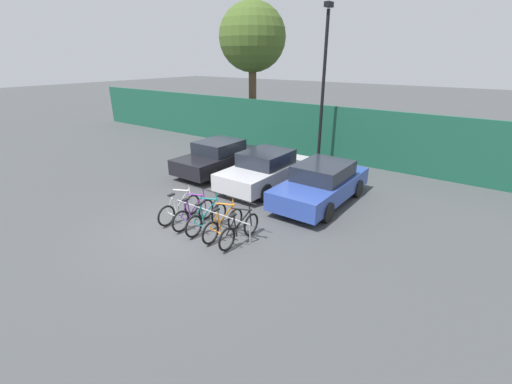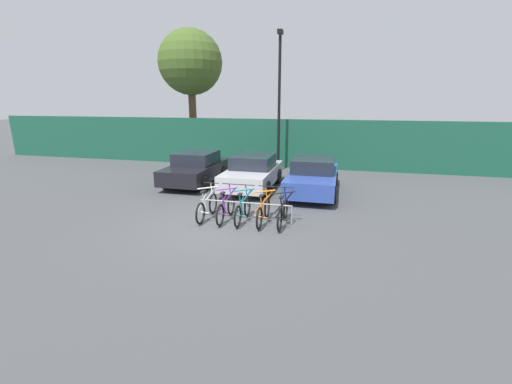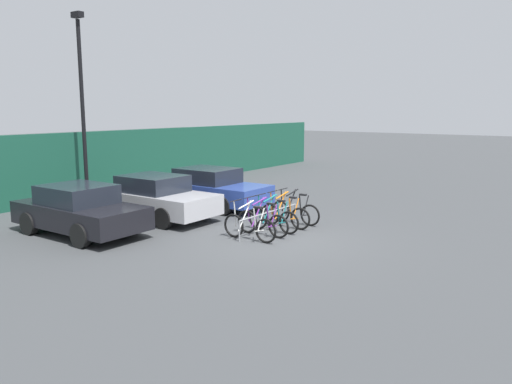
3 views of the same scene
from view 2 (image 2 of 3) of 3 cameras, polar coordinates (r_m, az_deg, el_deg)
name	(u,v)px [view 2 (image 2 of 3)]	position (r m, az deg, el deg)	size (l,w,h in m)	color
ground_plane	(218,225)	(10.22, -6.40, -5.56)	(120.00, 120.00, 0.00)	#424447
hoarding_wall	(277,143)	(18.89, 3.59, 8.09)	(36.00, 0.16, 2.60)	#19513D
bike_rack	(245,205)	(10.47, -1.82, -2.20)	(2.93, 0.04, 0.57)	gray
bicycle_white	(207,207)	(10.75, -8.17, -2.44)	(0.68, 1.71, 1.05)	black
bicycle_purple	(226,208)	(10.53, -5.04, -2.71)	(0.68, 1.71, 1.05)	black
bicycle_teal	(243,210)	(10.38, -2.22, -2.93)	(0.68, 1.71, 1.05)	black
bicycle_orange	(263,211)	(10.22, 1.24, -3.20)	(0.68, 1.71, 1.05)	black
bicycle_black	(283,213)	(10.12, 4.49, -3.45)	(0.68, 1.71, 1.05)	black
car_black	(196,168)	(15.31, -9.95, 3.94)	(1.91, 4.02, 1.40)	black
car_silver	(253,172)	(14.24, -0.52, 3.35)	(1.91, 4.15, 1.40)	#B7B7BC
car_blue	(313,176)	(13.69, 9.47, 2.66)	(1.91, 4.37, 1.40)	#2D479E
lamp_post	(279,96)	(17.73, 3.89, 15.64)	(0.24, 0.44, 6.83)	black
tree_behind_hoarding	(190,63)	(22.31, -10.87, 20.33)	(3.84, 3.84, 7.71)	brown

